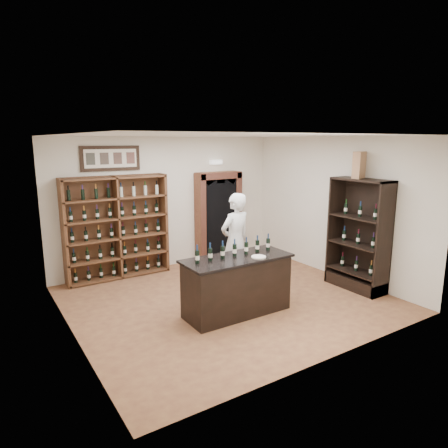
{
  "coord_description": "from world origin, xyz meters",
  "views": [
    {
      "loc": [
        -3.86,
        -5.88,
        2.92
      ],
      "look_at": [
        0.12,
        0.3,
        1.37
      ],
      "focal_mm": 32.0,
      "sensor_mm": 36.0,
      "label": 1
    }
  ],
  "objects_px": {
    "wine_shelf": "(117,227)",
    "side_cabinet": "(358,251)",
    "counter_bottle_0": "(197,257)",
    "wine_crate": "(359,165)",
    "tasting_counter": "(237,286)",
    "shopkeeper": "(235,241)"
  },
  "relations": [
    {
      "from": "wine_shelf",
      "to": "side_cabinet",
      "type": "xyz_separation_m",
      "value": [
        3.82,
        -3.23,
        -0.35
      ]
    },
    {
      "from": "counter_bottle_0",
      "to": "wine_crate",
      "type": "relative_size",
      "value": 0.59
    },
    {
      "from": "counter_bottle_0",
      "to": "tasting_counter",
      "type": "bearing_deg",
      "value": -5.85
    },
    {
      "from": "counter_bottle_0",
      "to": "side_cabinet",
      "type": "bearing_deg",
      "value": -6.19
    },
    {
      "from": "wine_shelf",
      "to": "side_cabinet",
      "type": "relative_size",
      "value": 1.0
    },
    {
      "from": "shopkeeper",
      "to": "tasting_counter",
      "type": "bearing_deg",
      "value": 48.08
    },
    {
      "from": "side_cabinet",
      "to": "shopkeeper",
      "type": "height_order",
      "value": "side_cabinet"
    },
    {
      "from": "tasting_counter",
      "to": "shopkeeper",
      "type": "xyz_separation_m",
      "value": [
        0.66,
        1.02,
        0.47
      ]
    },
    {
      "from": "wine_shelf",
      "to": "side_cabinet",
      "type": "distance_m",
      "value": 5.02
    },
    {
      "from": "side_cabinet",
      "to": "counter_bottle_0",
      "type": "bearing_deg",
      "value": 173.81
    },
    {
      "from": "tasting_counter",
      "to": "wine_crate",
      "type": "distance_m",
      "value": 3.34
    },
    {
      "from": "tasting_counter",
      "to": "side_cabinet",
      "type": "height_order",
      "value": "side_cabinet"
    },
    {
      "from": "tasting_counter",
      "to": "wine_crate",
      "type": "relative_size",
      "value": 3.69
    },
    {
      "from": "counter_bottle_0",
      "to": "shopkeeper",
      "type": "distance_m",
      "value": 1.68
    },
    {
      "from": "counter_bottle_0",
      "to": "shopkeeper",
      "type": "relative_size",
      "value": 0.16
    },
    {
      "from": "tasting_counter",
      "to": "shopkeeper",
      "type": "bearing_deg",
      "value": 57.12
    },
    {
      "from": "tasting_counter",
      "to": "shopkeeper",
      "type": "distance_m",
      "value": 1.3
    },
    {
      "from": "wine_shelf",
      "to": "shopkeeper",
      "type": "height_order",
      "value": "wine_shelf"
    },
    {
      "from": "wine_shelf",
      "to": "shopkeeper",
      "type": "bearing_deg",
      "value": -47.38
    },
    {
      "from": "side_cabinet",
      "to": "shopkeeper",
      "type": "xyz_separation_m",
      "value": [
        -2.07,
        1.32,
        0.21
      ]
    },
    {
      "from": "wine_shelf",
      "to": "tasting_counter",
      "type": "height_order",
      "value": "wine_shelf"
    },
    {
      "from": "tasting_counter",
      "to": "side_cabinet",
      "type": "xyz_separation_m",
      "value": [
        2.72,
        -0.3,
        0.26
      ]
    }
  ]
}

